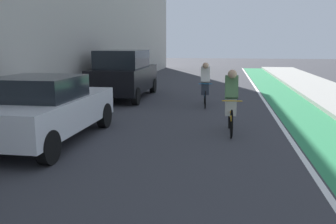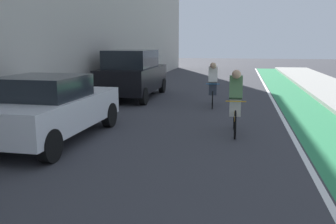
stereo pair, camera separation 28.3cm
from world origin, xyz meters
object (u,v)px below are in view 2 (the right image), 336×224
at_px(parked_sedan_white, 48,107).
at_px(cyclist_trailing, 235,102).
at_px(parked_suv_black, 133,74).
at_px(cyclist_far, 213,84).

relative_size(parked_sedan_white, cyclist_trailing, 2.43).
height_order(parked_suv_black, cyclist_far, parked_suv_black).
distance_m(parked_suv_black, cyclist_trailing, 6.92).
height_order(parked_sedan_white, parked_suv_black, parked_suv_black).
relative_size(parked_suv_black, cyclist_far, 2.74).
distance_m(cyclist_trailing, cyclist_far, 4.08).
bearing_deg(cyclist_trailing, parked_suv_black, 128.27).
bearing_deg(cyclist_far, parked_suv_black, 157.11).
distance_m(parked_sedan_white, cyclist_trailing, 4.53).
height_order(cyclist_trailing, cyclist_far, cyclist_trailing).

